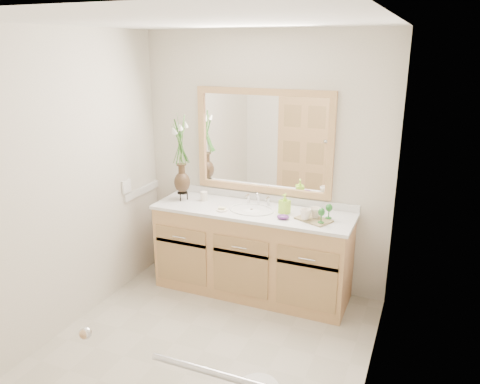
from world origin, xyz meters
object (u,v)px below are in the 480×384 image
at_px(soap_bottle, 285,205).
at_px(flower_vase, 181,149).
at_px(tumbler, 204,196).
at_px(tray, 314,220).

bearing_deg(soap_bottle, flower_vase, -158.18).
distance_m(flower_vase, tumbler, 0.50).
relative_size(flower_vase, soap_bottle, 4.59).
bearing_deg(tumbler, tray, -6.12).
xyz_separation_m(tumbler, tray, (1.11, -0.12, -0.04)).
bearing_deg(tumbler, soap_bottle, -2.93).
xyz_separation_m(soap_bottle, tray, (0.29, -0.08, -0.07)).
height_order(tumbler, tray, tumbler).
bearing_deg(soap_bottle, tumbler, -162.16).
height_order(flower_vase, tumbler, flower_vase).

